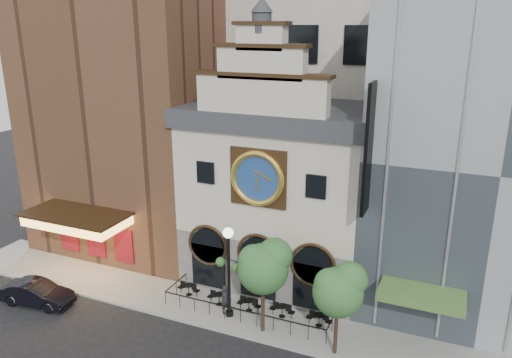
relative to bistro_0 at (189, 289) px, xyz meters
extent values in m
plane|color=black|center=(4.51, -2.77, -0.61)|extent=(120.00, 120.00, 0.00)
cube|color=gray|center=(4.51, -0.27, -0.54)|extent=(44.00, 5.00, 0.15)
cube|color=#605E5B|center=(4.51, 5.23, 1.54)|extent=(12.00, 8.00, 4.00)
cube|color=beige|center=(4.51, 5.23, 7.04)|extent=(12.00, 8.00, 7.00)
cube|color=#2D3035|center=(4.51, 5.23, 11.14)|extent=(12.60, 8.60, 1.20)
cube|color=black|center=(4.51, 1.15, 7.94)|extent=(3.60, 0.25, 3.60)
cylinder|color=navy|center=(4.51, 1.01, 7.94)|extent=(3.10, 0.12, 3.10)
torus|color=#ECBA45|center=(4.51, 0.93, 7.94)|extent=(3.46, 0.36, 3.46)
cylinder|color=#2D3035|center=(4.51, 1.63, 16.84)|extent=(1.10, 1.10, 1.10)
cone|color=#2D3035|center=(4.51, 1.63, 17.79)|extent=(1.30, 1.30, 0.80)
cube|color=brown|center=(-8.49, 7.23, 12.04)|extent=(14.00, 12.00, 25.00)
cube|color=#FFBF59|center=(-8.49, -0.47, 3.74)|extent=(7.00, 3.40, 0.70)
cube|color=black|center=(-8.49, -0.47, 4.19)|extent=(7.40, 3.80, 0.15)
cube|color=maroon|center=(-8.49, 1.18, 1.54)|extent=(5.60, 0.15, 2.60)
cube|color=gray|center=(17.51, 7.23, 9.54)|extent=(14.00, 12.00, 20.00)
cube|color=#517937|center=(14.51, 0.03, 2.84)|extent=(4.50, 2.40, 0.35)
cube|color=black|center=(11.11, 0.23, 10.54)|extent=(0.18, 1.60, 7.00)
cylinder|color=black|center=(0.00, 0.00, 0.28)|extent=(0.68, 0.68, 0.03)
cylinder|color=black|center=(0.00, 0.00, -0.09)|extent=(0.06, 0.06, 0.72)
cylinder|color=black|center=(2.39, -0.26, 0.28)|extent=(0.68, 0.68, 0.03)
cylinder|color=black|center=(2.39, -0.26, -0.09)|extent=(0.06, 0.06, 0.72)
cylinder|color=black|center=(4.45, -0.16, 0.28)|extent=(0.68, 0.68, 0.03)
cylinder|color=black|center=(4.45, -0.16, -0.09)|extent=(0.06, 0.06, 0.72)
cylinder|color=black|center=(6.59, 0.03, 0.28)|extent=(0.68, 0.68, 0.03)
cylinder|color=black|center=(6.59, 0.03, -0.09)|extent=(0.06, 0.06, 0.72)
cylinder|color=black|center=(8.95, -0.03, 0.28)|extent=(0.68, 0.68, 0.03)
cylinder|color=black|center=(8.95, -0.03, -0.09)|extent=(0.06, 0.06, 0.72)
imported|color=black|center=(-8.56, -4.58, 0.17)|extent=(4.93, 2.19, 1.57)
imported|color=black|center=(3.25, -0.97, 0.47)|extent=(0.73, 0.82, 1.87)
cylinder|color=black|center=(3.55, -1.12, 2.21)|extent=(0.19, 0.19, 5.34)
cylinder|color=black|center=(3.55, -1.12, -0.30)|extent=(0.47, 0.47, 0.32)
sphere|color=white|center=(3.55, -1.12, 5.09)|extent=(0.64, 0.64, 0.64)
sphere|color=#2C6026|center=(2.93, -0.97, 3.01)|extent=(0.60, 0.60, 0.60)
sphere|color=#2C6026|center=(4.18, -1.27, 3.01)|extent=(0.60, 0.60, 0.60)
cylinder|color=#382619|center=(6.04, -1.78, 1.11)|extent=(0.22, 0.22, 3.14)
sphere|color=#2A6327|center=(6.04, -1.78, 3.57)|extent=(2.92, 2.92, 2.92)
sphere|color=#2A6327|center=(6.60, -1.44, 4.36)|extent=(2.02, 2.02, 2.02)
sphere|color=#2A6327|center=(5.59, -2.00, 4.13)|extent=(1.79, 1.79, 1.79)
cylinder|color=#382619|center=(10.46, -2.14, 0.99)|extent=(0.21, 0.21, 2.91)
sphere|color=#2C6427|center=(10.46, -2.14, 3.28)|extent=(2.70, 2.70, 2.70)
sphere|color=#2C6427|center=(10.98, -1.83, 4.01)|extent=(1.87, 1.87, 1.87)
sphere|color=#2C6427|center=(10.05, -2.34, 3.80)|extent=(1.66, 1.66, 1.66)
camera|label=1|loc=(15.58, -25.21, 16.88)|focal=35.00mm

